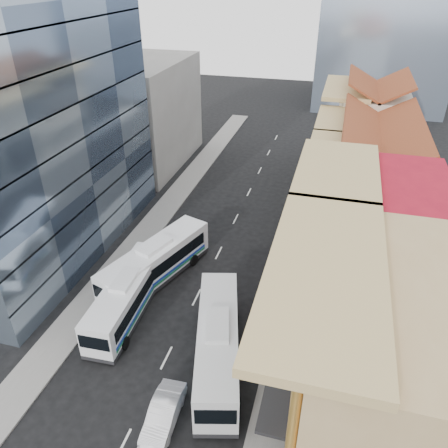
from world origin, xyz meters
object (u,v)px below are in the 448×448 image
(office_tower, at_px, (16,97))
(bus_left_far, at_px, (156,262))
(bus_left_near, at_px, (127,296))
(sedan_right, at_px, (163,414))
(shophouse_tan, at_px, (384,374))
(bus_right, at_px, (218,343))

(office_tower, relative_size, bus_left_far, 2.47)
(office_tower, bearing_deg, bus_left_far, -11.25)
(office_tower, relative_size, bus_left_near, 2.66)
(bus_left_near, distance_m, sedan_right, 10.85)
(shophouse_tan, relative_size, bus_right, 1.15)
(bus_left_far, xyz_separation_m, bus_right, (7.99, -7.90, 0.00))
(sedan_right, bearing_deg, bus_right, 67.57)
(bus_left_far, bearing_deg, office_tower, -172.58)
(shophouse_tan, distance_m, sedan_right, 13.40)
(bus_right, bearing_deg, bus_left_far, 120.59)
(bus_right, relative_size, sedan_right, 2.58)
(bus_right, distance_m, sedan_right, 5.90)
(bus_left_near, height_order, bus_right, bus_right)
(office_tower, bearing_deg, bus_right, -26.70)
(bus_left_near, bearing_deg, sedan_right, -55.23)
(office_tower, height_order, bus_left_far, office_tower)
(shophouse_tan, xyz_separation_m, bus_right, (-10.24, 3.56, -4.05))
(bus_right, bearing_deg, bus_left_near, 144.93)
(bus_left_near, distance_m, bus_right, 9.07)
(bus_left_far, xyz_separation_m, sedan_right, (6.03, -13.34, -1.17))
(shophouse_tan, distance_m, bus_left_far, 21.91)
(bus_left_far, relative_size, sedan_right, 2.57)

